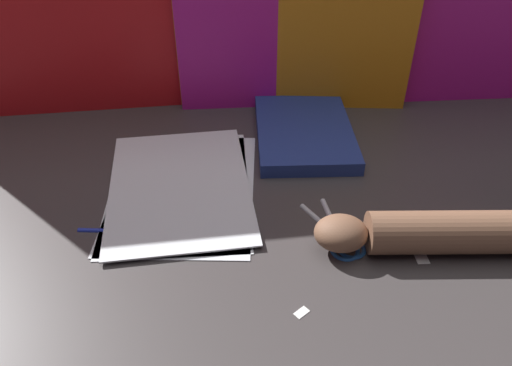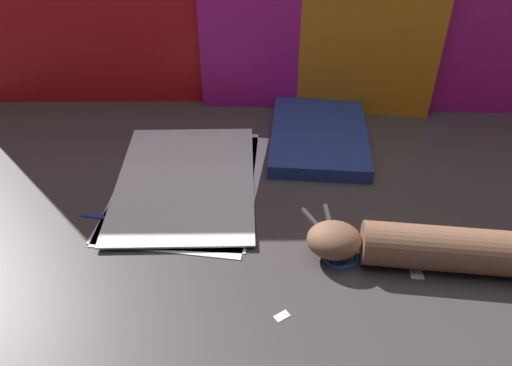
{
  "view_description": "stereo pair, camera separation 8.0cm",
  "coord_description": "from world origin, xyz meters",
  "px_view_note": "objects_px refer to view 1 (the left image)",
  "views": [
    {
      "loc": [
        -0.01,
        -0.64,
        0.54
      ],
      "look_at": [
        0.01,
        -0.0,
        0.06
      ],
      "focal_mm": 35.0,
      "sensor_mm": 36.0,
      "label": 1
    },
    {
      "loc": [
        0.06,
        -0.64,
        0.54
      ],
      "look_at": [
        0.01,
        -0.0,
        0.06
      ],
      "focal_mm": 35.0,
      "sensor_mm": 36.0,
      "label": 2
    }
  ],
  "objects_px": {
    "book_closed": "(304,132)",
    "hand_forearm": "(431,232)",
    "scissors": "(340,237)",
    "paper_stack": "(181,187)"
  },
  "relations": [
    {
      "from": "paper_stack",
      "to": "scissors",
      "type": "bearing_deg",
      "value": -28.55
    },
    {
      "from": "scissors",
      "to": "paper_stack",
      "type": "bearing_deg",
      "value": 151.45
    },
    {
      "from": "paper_stack",
      "to": "book_closed",
      "type": "height_order",
      "value": "book_closed"
    },
    {
      "from": "paper_stack",
      "to": "book_closed",
      "type": "bearing_deg",
      "value": 34.05
    },
    {
      "from": "book_closed",
      "to": "hand_forearm",
      "type": "xyz_separation_m",
      "value": [
        0.15,
        -0.33,
        0.02
      ]
    },
    {
      "from": "book_closed",
      "to": "scissors",
      "type": "height_order",
      "value": "book_closed"
    },
    {
      "from": "scissors",
      "to": "hand_forearm",
      "type": "bearing_deg",
      "value": -11.47
    },
    {
      "from": "book_closed",
      "to": "hand_forearm",
      "type": "distance_m",
      "value": 0.36
    },
    {
      "from": "paper_stack",
      "to": "scissors",
      "type": "xyz_separation_m",
      "value": [
        0.26,
        -0.14,
        -0.0
      ]
    },
    {
      "from": "scissors",
      "to": "hand_forearm",
      "type": "distance_m",
      "value": 0.13
    }
  ]
}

